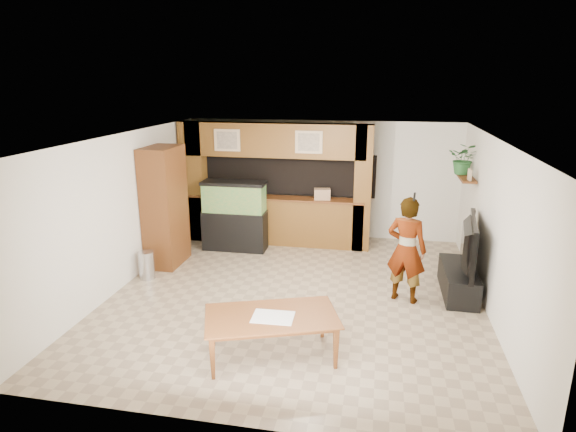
% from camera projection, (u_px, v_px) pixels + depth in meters
% --- Properties ---
extents(floor, '(6.50, 6.50, 0.00)m').
position_uv_depth(floor, '(296.00, 294.00, 8.05)').
color(floor, tan).
rests_on(floor, ground).
extents(ceiling, '(6.50, 6.50, 0.00)m').
position_uv_depth(ceiling, '(297.00, 138.00, 7.34)').
color(ceiling, white).
rests_on(ceiling, wall_back).
extents(wall_back, '(6.00, 0.00, 6.00)m').
position_uv_depth(wall_back, '(321.00, 179.00, 10.76)').
color(wall_back, white).
rests_on(wall_back, floor).
extents(wall_left, '(0.00, 6.50, 6.50)m').
position_uv_depth(wall_left, '(124.00, 210.00, 8.24)').
color(wall_left, white).
rests_on(wall_left, floor).
extents(wall_right, '(0.00, 6.50, 6.50)m').
position_uv_depth(wall_right, '(495.00, 230.00, 7.15)').
color(wall_right, white).
rests_on(wall_right, floor).
extents(partition, '(4.20, 0.99, 2.60)m').
position_uv_depth(partition, '(274.00, 183.00, 10.35)').
color(partition, brown).
rests_on(partition, floor).
extents(wall_clock, '(0.05, 0.25, 0.25)m').
position_uv_depth(wall_clock, '(150.00, 166.00, 9.01)').
color(wall_clock, black).
rests_on(wall_clock, wall_left).
extents(wall_shelf, '(0.25, 0.90, 0.04)m').
position_uv_depth(wall_shelf, '(466.00, 178.00, 8.91)').
color(wall_shelf, brown).
rests_on(wall_shelf, wall_right).
extents(pantry_cabinet, '(0.57, 0.93, 2.27)m').
position_uv_depth(pantry_cabinet, '(165.00, 207.00, 9.11)').
color(pantry_cabinet, brown).
rests_on(pantry_cabinet, floor).
extents(trash_can, '(0.28, 0.28, 0.51)m').
position_uv_depth(trash_can, '(147.00, 265.00, 8.62)').
color(trash_can, '#B2B2B7').
rests_on(trash_can, floor).
extents(aquarium, '(1.31, 0.49, 1.45)m').
position_uv_depth(aquarium, '(235.00, 216.00, 10.00)').
color(aquarium, black).
rests_on(aquarium, floor).
extents(tv_stand, '(0.50, 1.38, 0.46)m').
position_uv_depth(tv_stand, '(458.00, 281.00, 8.01)').
color(tv_stand, black).
rests_on(tv_stand, floor).
extents(television, '(0.38, 1.49, 0.85)m').
position_uv_depth(television, '(462.00, 244.00, 7.83)').
color(television, black).
rests_on(television, tv_stand).
extents(photo_frame, '(0.05, 0.16, 0.20)m').
position_uv_depth(photo_frame, '(470.00, 175.00, 8.57)').
color(photo_frame, tan).
rests_on(photo_frame, wall_shelf).
extents(potted_plant, '(0.66, 0.62, 0.59)m').
position_uv_depth(potted_plant, '(464.00, 159.00, 9.06)').
color(potted_plant, '#255E2B').
rests_on(potted_plant, wall_shelf).
extents(person, '(0.73, 0.59, 1.73)m').
position_uv_depth(person, '(406.00, 250.00, 7.61)').
color(person, '#9D7A56').
rests_on(person, floor).
extents(microphone, '(0.03, 0.09, 0.15)m').
position_uv_depth(microphone, '(414.00, 197.00, 7.20)').
color(microphone, black).
rests_on(microphone, person).
extents(dining_table, '(1.88, 1.43, 0.59)m').
position_uv_depth(dining_table, '(272.00, 337.00, 6.14)').
color(dining_table, brown).
rests_on(dining_table, floor).
extents(newspaper_a, '(0.53, 0.39, 0.01)m').
position_uv_depth(newspaper_a, '(273.00, 317.00, 6.04)').
color(newspaper_a, silver).
rests_on(newspaper_a, dining_table).
extents(counter_box, '(0.36, 0.27, 0.22)m').
position_uv_depth(counter_box, '(322.00, 194.00, 10.03)').
color(counter_box, '#A07857').
rests_on(counter_box, partition).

